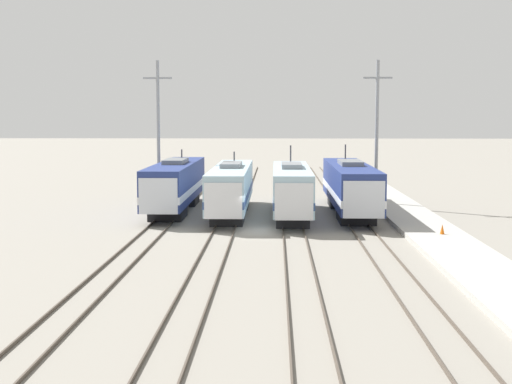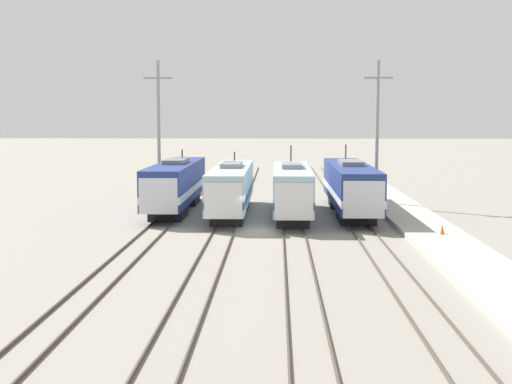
{
  "view_description": "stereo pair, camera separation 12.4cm",
  "coord_description": "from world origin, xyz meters",
  "px_view_note": "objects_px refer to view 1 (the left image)",
  "views": [
    {
      "loc": [
        1.16,
        -48.11,
        7.87
      ],
      "look_at": [
        -0.21,
        0.88,
        2.61
      ],
      "focal_mm": 50.0,
      "sensor_mm": 36.0,
      "label": 1
    },
    {
      "loc": [
        1.29,
        -48.11,
        7.87
      ],
      "look_at": [
        -0.21,
        0.88,
        2.61
      ],
      "focal_mm": 50.0,
      "sensor_mm": 36.0,
      "label": 2
    }
  ],
  "objects_px": {
    "locomotive_center_right": "(292,190)",
    "catenary_tower_left": "(158,131)",
    "locomotive_center_left": "(231,188)",
    "traffic_cone": "(442,229)",
    "catenary_tower_right": "(377,131)",
    "locomotive_far_left": "(175,185)",
    "locomotive_far_right": "(350,187)"
  },
  "relations": [
    {
      "from": "locomotive_center_right",
      "to": "traffic_cone",
      "type": "xyz_separation_m",
      "value": [
        9.44,
        -9.16,
        -1.52
      ]
    },
    {
      "from": "locomotive_center_right",
      "to": "catenary_tower_left",
      "type": "distance_m",
      "value": 14.4
    },
    {
      "from": "catenary_tower_right",
      "to": "traffic_cone",
      "type": "relative_size",
      "value": 19.61
    },
    {
      "from": "catenary_tower_left",
      "to": "locomotive_center_left",
      "type": "bearing_deg",
      "value": -42.4
    },
    {
      "from": "catenary_tower_left",
      "to": "traffic_cone",
      "type": "relative_size",
      "value": 19.61
    },
    {
      "from": "locomotive_far_left",
      "to": "catenary_tower_right",
      "type": "distance_m",
      "value": 17.98
    },
    {
      "from": "catenary_tower_left",
      "to": "catenary_tower_right",
      "type": "xyz_separation_m",
      "value": [
        18.96,
        0.0,
        0.0
      ]
    },
    {
      "from": "traffic_cone",
      "to": "locomotive_center_left",
      "type": "bearing_deg",
      "value": 143.36
    },
    {
      "from": "catenary_tower_left",
      "to": "catenary_tower_right",
      "type": "height_order",
      "value": "same"
    },
    {
      "from": "locomotive_center_left",
      "to": "locomotive_far_right",
      "type": "distance_m",
      "value": 9.53
    },
    {
      "from": "locomotive_center_left",
      "to": "traffic_cone",
      "type": "relative_size",
      "value": 27.84
    },
    {
      "from": "locomotive_far_left",
      "to": "traffic_cone",
      "type": "height_order",
      "value": "locomotive_far_left"
    },
    {
      "from": "locomotive_center_right",
      "to": "catenary_tower_left",
      "type": "height_order",
      "value": "catenary_tower_left"
    },
    {
      "from": "locomotive_center_right",
      "to": "catenary_tower_right",
      "type": "bearing_deg",
      "value": 45.1
    },
    {
      "from": "catenary_tower_right",
      "to": "traffic_cone",
      "type": "height_order",
      "value": "catenary_tower_right"
    },
    {
      "from": "locomotive_center_left",
      "to": "traffic_cone",
      "type": "xyz_separation_m",
      "value": [
        14.18,
        -10.55,
        -1.5
      ]
    },
    {
      "from": "locomotive_center_left",
      "to": "locomotive_far_right",
      "type": "xyz_separation_m",
      "value": [
        9.49,
        0.86,
        0.06
      ]
    },
    {
      "from": "traffic_cone",
      "to": "catenary_tower_right",
      "type": "bearing_deg",
      "value": 96.62
    },
    {
      "from": "locomotive_far_right",
      "to": "catenary_tower_right",
      "type": "bearing_deg",
      "value": 62.43
    },
    {
      "from": "locomotive_center_left",
      "to": "traffic_cone",
      "type": "distance_m",
      "value": 17.74
    },
    {
      "from": "locomotive_far_left",
      "to": "locomotive_center_right",
      "type": "height_order",
      "value": "locomotive_center_right"
    },
    {
      "from": "catenary_tower_right",
      "to": "locomotive_far_right",
      "type": "bearing_deg",
      "value": -117.57
    },
    {
      "from": "locomotive_center_left",
      "to": "traffic_cone",
      "type": "bearing_deg",
      "value": -36.64
    },
    {
      "from": "locomotive_far_right",
      "to": "catenary_tower_right",
      "type": "height_order",
      "value": "catenary_tower_right"
    },
    {
      "from": "traffic_cone",
      "to": "locomotive_far_right",
      "type": "bearing_deg",
      "value": 112.35
    },
    {
      "from": "locomotive_far_right",
      "to": "traffic_cone",
      "type": "height_order",
      "value": "locomotive_far_right"
    },
    {
      "from": "locomotive_center_left",
      "to": "locomotive_far_left",
      "type": "bearing_deg",
      "value": 155.57
    },
    {
      "from": "locomotive_center_left",
      "to": "locomotive_center_right",
      "type": "distance_m",
      "value": 4.94
    },
    {
      "from": "catenary_tower_right",
      "to": "locomotive_far_left",
      "type": "bearing_deg",
      "value": -166.81
    },
    {
      "from": "locomotive_center_right",
      "to": "catenary_tower_left",
      "type": "bearing_deg",
      "value": 146.72
    },
    {
      "from": "locomotive_far_right",
      "to": "catenary_tower_left",
      "type": "distance_m",
      "value": 17.59
    },
    {
      "from": "locomotive_far_right",
      "to": "catenary_tower_right",
      "type": "distance_m",
      "value": 7.37
    }
  ]
}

